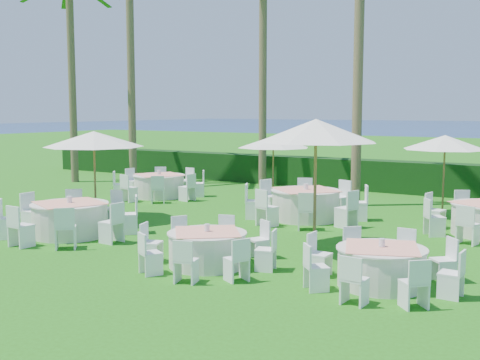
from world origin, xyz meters
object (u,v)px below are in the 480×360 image
at_px(umbrella_a, 94,139).
at_px(banquet_table_c, 381,266).
at_px(banquet_table_e, 306,204).
at_px(banquet_table_d, 159,185).
at_px(banquet_table_b, 207,248).
at_px(banquet_table_a, 70,218).
at_px(umbrella_d, 445,142).
at_px(umbrella_c, 273,142).
at_px(umbrella_b, 316,131).

bearing_deg(umbrella_a, banquet_table_c, -12.41).
bearing_deg(banquet_table_e, banquet_table_d, 168.73).
distance_m(banquet_table_b, banquet_table_d, 9.96).
relative_size(banquet_table_d, umbrella_a, 1.18).
xyz_separation_m(banquet_table_b, banquet_table_e, (-0.54, 5.78, 0.09)).
relative_size(banquet_table_a, umbrella_a, 1.20).
bearing_deg(umbrella_d, banquet_table_c, -84.54).
height_order(banquet_table_b, banquet_table_c, banquet_table_c).
bearing_deg(umbrella_a, banquet_table_a, -62.25).
relative_size(umbrella_a, umbrella_c, 1.12).
distance_m(banquet_table_c, umbrella_c, 10.16).
relative_size(umbrella_a, umbrella_d, 1.14).
distance_m(banquet_table_a, banquet_table_e, 6.58).
distance_m(umbrella_a, umbrella_d, 10.18).
bearing_deg(banquet_table_c, banquet_table_a, 179.12).
bearing_deg(umbrella_b, banquet_table_c, -41.50).
height_order(banquet_table_b, umbrella_b, umbrella_b).
bearing_deg(banquet_table_c, umbrella_d, 95.46).
xyz_separation_m(banquet_table_c, banquet_table_d, (-10.48, 6.57, 0.06)).
bearing_deg(banquet_table_e, umbrella_b, -61.64).
xyz_separation_m(umbrella_c, umbrella_d, (5.65, 0.15, 0.14)).
height_order(umbrella_c, umbrella_d, umbrella_d).
xyz_separation_m(banquet_table_d, umbrella_b, (8.27, -4.62, 2.27)).
relative_size(umbrella_a, umbrella_b, 0.95).
bearing_deg(umbrella_b, umbrella_a, 179.65).
bearing_deg(umbrella_c, banquet_table_c, -50.31).
bearing_deg(umbrella_a, umbrella_b, -0.35).
distance_m(banquet_table_b, umbrella_a, 6.45).
bearing_deg(umbrella_a, banquet_table_e, 32.95).
bearing_deg(umbrella_d, umbrella_b, -103.88).
bearing_deg(umbrella_a, banquet_table_b, -23.98).
relative_size(banquet_table_b, banquet_table_c, 0.99).
distance_m(banquet_table_c, umbrella_a, 9.50).
xyz_separation_m(banquet_table_a, banquet_table_b, (4.63, -0.63, -0.07)).
relative_size(banquet_table_c, banquet_table_e, 0.82).
height_order(banquet_table_c, banquet_table_e, banquet_table_e).
bearing_deg(banquet_table_a, banquet_table_b, -7.70).
xyz_separation_m(umbrella_a, umbrella_d, (8.32, 5.86, -0.13)).
relative_size(banquet_table_c, umbrella_d, 1.16).
bearing_deg(umbrella_d, umbrella_a, -144.86).
bearing_deg(banquet_table_a, banquet_table_e, 51.63).
height_order(umbrella_a, umbrella_d, umbrella_a).
xyz_separation_m(banquet_table_a, umbrella_c, (1.69, 7.59, 1.62)).
height_order(banquet_table_d, umbrella_c, umbrella_c).
relative_size(banquet_table_a, banquet_table_b, 1.20).
bearing_deg(banquet_table_e, banquet_table_c, -52.82).
bearing_deg(banquet_table_c, banquet_table_b, -171.77).
distance_m(banquet_table_e, umbrella_b, 4.39).
height_order(banquet_table_a, banquet_table_c, banquet_table_a).
xyz_separation_m(banquet_table_e, umbrella_c, (-2.39, 2.43, 1.61)).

